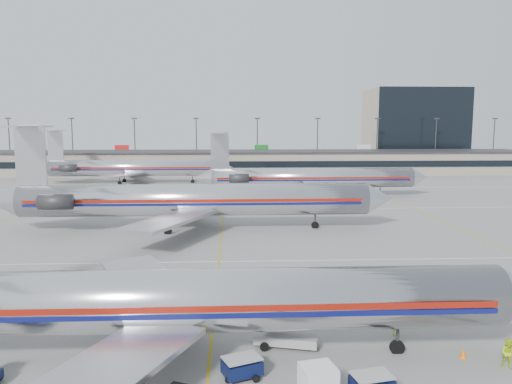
{
  "coord_description": "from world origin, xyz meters",
  "views": [
    {
      "loc": [
        1.29,
        -36.43,
        12.85
      ],
      "look_at": [
        4.4,
        26.56,
        4.5
      ],
      "focal_mm": 35.0,
      "sensor_mm": 36.0,
      "label": 1
    }
  ],
  "objects": [
    {
      "name": "ground",
      "position": [
        0.0,
        0.0,
        0.0
      ],
      "size": [
        260.0,
        260.0,
        0.0
      ],
      "primitive_type": "plane",
      "color": "gray",
      "rests_on": "ground"
    },
    {
      "name": "apron_markings",
      "position": [
        0.0,
        10.0,
        0.01
      ],
      "size": [
        160.0,
        0.15,
        0.02
      ],
      "primitive_type": "cube",
      "color": "silver",
      "rests_on": "ground"
    },
    {
      "name": "terminal",
      "position": [
        0.0,
        97.97,
        3.16
      ],
      "size": [
        162.0,
        17.0,
        6.25
      ],
      "color": "gray",
      "rests_on": "ground"
    },
    {
      "name": "light_mast_row",
      "position": [
        0.0,
        112.0,
        8.58
      ],
      "size": [
        163.6,
        0.4,
        15.28
      ],
      "color": "#38383D",
      "rests_on": "ground"
    },
    {
      "name": "distant_building",
      "position": [
        62.0,
        128.0,
        12.5
      ],
      "size": [
        30.0,
        20.0,
        25.0
      ],
      "primitive_type": "cube",
      "color": "tan",
      "rests_on": "ground"
    },
    {
      "name": "jet_foreground",
      "position": [
        -3.54,
        -9.87,
        3.37
      ],
      "size": [
        44.34,
        26.11,
        11.61
      ],
      "color": "silver",
      "rests_on": "ground"
    },
    {
      "name": "jet_second_row",
      "position": [
        -4.22,
        25.12,
        3.81
      ],
      "size": [
        50.12,
        29.51,
        13.12
      ],
      "color": "silver",
      "rests_on": "ground"
    },
    {
      "name": "jet_third_row",
      "position": [
        15.26,
        54.07,
        3.46
      ],
      "size": [
        43.55,
        26.79,
        11.91
      ],
      "color": "silver",
      "rests_on": "ground"
    },
    {
      "name": "jet_back_row",
      "position": [
        -21.45,
        76.9,
        3.53
      ],
      "size": [
        44.5,
        27.37,
        12.17
      ],
      "color": "silver",
      "rests_on": "ground"
    },
    {
      "name": "cart_inner",
      "position": [
        1.76,
        -12.21,
        0.57
      ],
      "size": [
        2.24,
        1.91,
        1.07
      ],
      "rotation": [
        0.0,
        0.0,
        0.39
      ],
      "color": "#0A123A",
      "rests_on": "ground"
    },
    {
      "name": "belt_loader",
      "position": [
        4.52,
        -8.7,
        0.61
      ],
      "size": [
        4.47,
        2.21,
        2.29
      ],
      "rotation": [
        0.0,
        0.0,
        -0.25
      ],
      "color": "#A3A3A3",
      "rests_on": "ground"
    },
    {
      "name": "ramp_worker_near",
      "position": [
        11.43,
        -7.47,
        0.97
      ],
      "size": [
        0.83,
        0.71,
        1.93
      ],
      "primitive_type": "imported",
      "rotation": [
        0.0,
        0.0,
        0.42
      ],
      "color": "#80D514",
      "rests_on": "ground"
    },
    {
      "name": "ramp_worker_far",
      "position": [
        16.0,
        -11.91,
        0.82
      ],
      "size": [
        1.0,
        0.95,
        1.63
      ],
      "primitive_type": "imported",
      "rotation": [
        0.0,
        0.0,
        -0.58
      ],
      "color": "#C1E115",
      "rests_on": "ground"
    },
    {
      "name": "cone_right",
      "position": [
        14.14,
        -10.65,
        0.28
      ],
      "size": [
        0.5,
        0.5,
        0.56
      ],
      "primitive_type": "cone",
      "rotation": [
        0.0,
        0.0,
        -0.25
      ],
      "color": "orange",
      "rests_on": "ground"
    }
  ]
}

